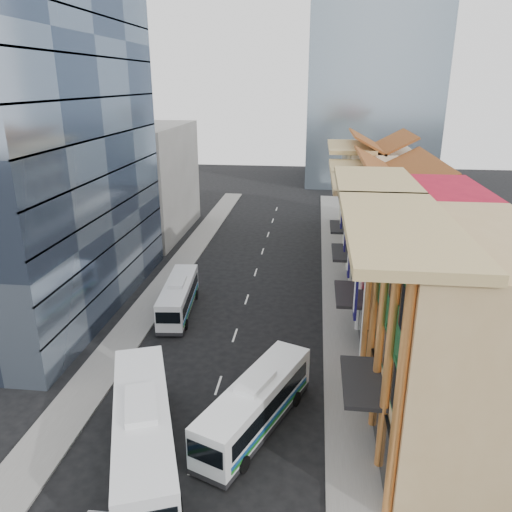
# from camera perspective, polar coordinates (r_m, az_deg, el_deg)

# --- Properties ---
(ground) EXTENTS (200.00, 200.00, 0.00)m
(ground) POSITION_cam_1_polar(r_m,az_deg,el_deg) (28.35, -7.66, -23.43)
(ground) COLOR black
(ground) RESTS_ON ground
(sidewalk_right) EXTENTS (3.00, 90.00, 0.15)m
(sidewalk_right) POSITION_cam_1_polar(r_m,az_deg,el_deg) (46.25, 9.47, -5.34)
(sidewalk_right) COLOR slate
(sidewalk_right) RESTS_ON ground
(sidewalk_left) EXTENTS (3.00, 90.00, 0.15)m
(sidewalk_left) POSITION_cam_1_polar(r_m,az_deg,el_deg) (48.36, -11.13, -4.31)
(sidewalk_left) COLOR slate
(sidewalk_left) RESTS_ON ground
(shophouse_tan) EXTENTS (8.00, 14.00, 12.00)m
(shophouse_tan) POSITION_cam_1_polar(r_m,az_deg,el_deg) (29.43, 22.28, -8.82)
(shophouse_tan) COLOR tan
(shophouse_tan) RESTS_ON ground
(shophouse_red) EXTENTS (8.00, 10.00, 12.00)m
(shophouse_red) POSITION_cam_1_polar(r_m,az_deg,el_deg) (40.14, 18.06, -0.81)
(shophouse_red) COLOR #AE132A
(shophouse_red) RESTS_ON ground
(shophouse_cream_near) EXTENTS (8.00, 9.00, 10.00)m
(shophouse_cream_near) POSITION_cam_1_polar(r_m,az_deg,el_deg) (49.32, 15.97, 1.87)
(shophouse_cream_near) COLOR silver
(shophouse_cream_near) RESTS_ON ground
(shophouse_cream_mid) EXTENTS (8.00, 9.00, 10.00)m
(shophouse_cream_mid) POSITION_cam_1_polar(r_m,az_deg,el_deg) (57.89, 14.68, 4.53)
(shophouse_cream_mid) COLOR silver
(shophouse_cream_mid) RESTS_ON ground
(shophouse_cream_far) EXTENTS (8.00, 12.00, 11.00)m
(shophouse_cream_far) POSITION_cam_1_polar(r_m,az_deg,el_deg) (67.93, 13.62, 7.18)
(shophouse_cream_far) COLOR silver
(shophouse_cream_far) RESTS_ON ground
(office_tower) EXTENTS (12.00, 26.00, 30.00)m
(office_tower) POSITION_cam_1_polar(r_m,az_deg,el_deg) (45.44, -24.08, 12.45)
(office_tower) COLOR #3E4C63
(office_tower) RESTS_ON ground
(office_block_far) EXTENTS (10.00, 18.00, 14.00)m
(office_block_far) POSITION_cam_1_polar(r_m,az_deg,el_deg) (66.90, -12.56, 8.39)
(office_block_far) COLOR gray
(office_block_far) RESTS_ON ground
(bus_left_near) EXTENTS (7.03, 12.56, 3.96)m
(bus_left_near) POSITION_cam_1_polar(r_m,az_deg,el_deg) (27.99, -12.75, -19.12)
(bus_left_near) COLOR silver
(bus_left_near) RESTS_ON ground
(bus_left_far) EXTENTS (3.11, 9.70, 3.06)m
(bus_left_far) POSITION_cam_1_polar(r_m,az_deg,el_deg) (43.95, -8.84, -4.58)
(bus_left_far) COLOR silver
(bus_left_far) RESTS_ON ground
(bus_right) EXTENTS (6.13, 10.44, 3.30)m
(bus_right) POSITION_cam_1_polar(r_m,az_deg,el_deg) (29.93, -0.04, -16.50)
(bus_right) COLOR white
(bus_right) RESTS_ON ground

